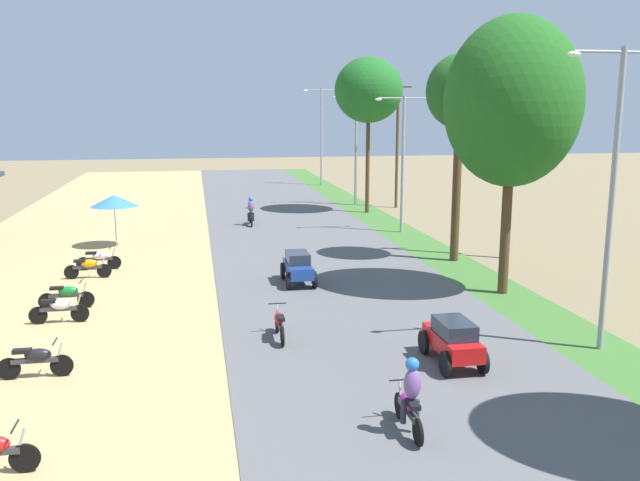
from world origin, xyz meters
The scene contains 20 objects.
parked_motorbike_second centered at (-9.14, 12.25, 0.55)m, with size 1.80×0.54×0.94m.
parked_motorbike_third centered at (-9.41, 16.73, 0.55)m, with size 1.80×0.54×0.94m.
parked_motorbike_fourth centered at (-9.46, 18.32, 0.55)m, with size 1.80×0.54×0.94m.
parked_motorbike_fifth centered at (-9.38, 22.46, 0.55)m, with size 1.80×0.54×0.94m.
parked_motorbike_sixth centered at (-9.16, 23.91, 0.55)m, with size 1.80×0.54×0.94m.
vendor_umbrella centered at (-9.00, 28.76, 2.31)m, with size 2.20×2.20×2.52m.
median_tree_second centered at (5.71, 17.50, 6.84)m, with size 4.71×4.71×9.72m.
median_tree_third centered at (5.98, 22.89, 7.23)m, with size 2.89×2.89×8.87m.
median_tree_fourth centered at (5.74, 37.28, 7.79)m, with size 4.28×4.28×9.79m.
streetlamp_near centered at (5.80, 11.59, 4.73)m, with size 3.16×0.20×8.14m.
streetlamp_mid centered at (5.80, 30.08, 4.29)m, with size 3.16×0.20×7.28m.
streetlamp_far centered at (5.80, 40.81, 4.45)m, with size 3.16×0.20×7.60m.
streetlamp_farthest centered at (5.80, 53.65, 4.84)m, with size 3.16×0.20×8.36m.
utility_pole_near centered at (8.34, 39.44, 4.48)m, with size 1.80×0.20×8.58m.
utility_pole_far centered at (8.45, 23.24, 4.63)m, with size 1.80×0.20×8.87m.
car_sedan_red centered at (1.32, 11.24, 0.74)m, with size 1.10×2.26×1.19m.
car_sedan_blue centered at (-1.39, 20.17, 0.74)m, with size 1.10×2.26×1.19m.
motorbike_foreground_rider centered at (-0.97, 7.77, 0.86)m, with size 0.54×1.80×1.66m.
motorbike_ahead_second centered at (-2.87, 13.99, 0.57)m, with size 0.54×1.80×0.94m.
motorbike_ahead_third centered at (-2.07, 33.63, 0.86)m, with size 0.54×1.80×1.66m.
Camera 1 is at (-5.10, -4.46, 6.60)m, focal length 37.70 mm.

